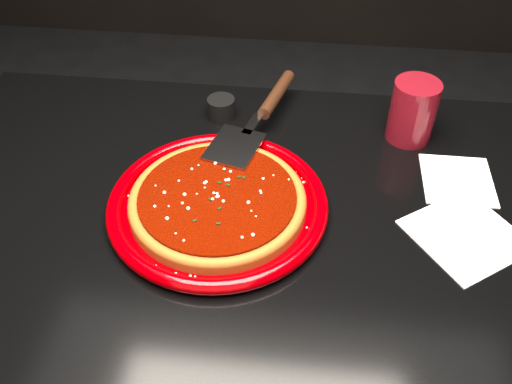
% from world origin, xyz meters
% --- Properties ---
extents(table, '(1.20, 0.80, 0.75)m').
position_xyz_m(table, '(0.00, 0.00, 0.38)').
color(table, black).
rests_on(table, floor).
extents(plate, '(0.43, 0.43, 0.03)m').
position_xyz_m(plate, '(-0.06, 0.02, 0.76)').
color(plate, '#850002').
rests_on(plate, table).
extents(pizza_crust, '(0.35, 0.35, 0.01)m').
position_xyz_m(pizza_crust, '(-0.06, 0.02, 0.77)').
color(pizza_crust, brown).
rests_on(pizza_crust, plate).
extents(pizza_crust_rim, '(0.35, 0.35, 0.02)m').
position_xyz_m(pizza_crust_rim, '(-0.06, 0.02, 0.77)').
color(pizza_crust_rim, brown).
rests_on(pizza_crust_rim, plate).
extents(pizza_sauce, '(0.31, 0.31, 0.01)m').
position_xyz_m(pizza_sauce, '(-0.06, 0.02, 0.78)').
color(pizza_sauce, '#6A0C00').
rests_on(pizza_sauce, plate).
extents(parmesan_dusting, '(0.25, 0.25, 0.01)m').
position_xyz_m(parmesan_dusting, '(-0.06, 0.02, 0.79)').
color(parmesan_dusting, beige).
rests_on(parmesan_dusting, plate).
extents(basil_flecks, '(0.23, 0.23, 0.00)m').
position_xyz_m(basil_flecks, '(-0.06, 0.02, 0.79)').
color(basil_flecks, black).
rests_on(basil_flecks, plate).
extents(pizza_server, '(0.19, 0.37, 0.03)m').
position_xyz_m(pizza_server, '(-0.01, 0.23, 0.80)').
color(pizza_server, '#B2B4B8').
rests_on(pizza_server, plate).
extents(cup, '(0.11, 0.11, 0.12)m').
position_xyz_m(cup, '(0.27, 0.26, 0.81)').
color(cup, maroon).
rests_on(cup, table).
extents(napkin_a, '(0.22, 0.22, 0.00)m').
position_xyz_m(napkin_a, '(0.34, 0.01, 0.75)').
color(napkin_a, white).
rests_on(napkin_a, table).
extents(napkin_b, '(0.12, 0.13, 0.00)m').
position_xyz_m(napkin_b, '(0.35, 0.14, 0.75)').
color(napkin_b, white).
rests_on(napkin_b, table).
extents(ramekin, '(0.07, 0.07, 0.04)m').
position_xyz_m(ramekin, '(-0.09, 0.29, 0.77)').
color(ramekin, black).
rests_on(ramekin, table).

